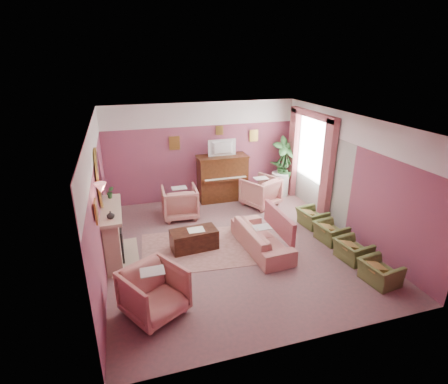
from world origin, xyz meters
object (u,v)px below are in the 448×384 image
object	(u,v)px
coffee_table	(194,239)
floral_armchair_left	(180,201)
olive_chair_a	(380,269)
olive_chair_d	(312,215)
olive_chair_b	(353,247)
olive_chair_c	(331,230)
side_table	(280,184)
sofa	(262,234)
piano	(222,178)
television	(223,147)
floral_armchair_front	(154,290)
floral_armchair_right	(260,190)

from	to	relation	value
coffee_table	floral_armchair_left	bearing A→B (deg)	90.13
olive_chair_a	olive_chair_d	world-z (taller)	same
floral_armchair_left	olive_chair_b	size ratio (longest dim) A/B	1.36
olive_chair_c	olive_chair_a	bearing A→B (deg)	-90.00
coffee_table	side_table	distance (m)	3.98
sofa	side_table	world-z (taller)	sofa
olive_chair_b	olive_chair_d	world-z (taller)	same
piano	side_table	distance (m)	1.80
piano	television	xyz separation A→B (m)	(0.00, -0.05, 0.95)
floral_armchair_front	side_table	distance (m)	5.99
olive_chair_a	sofa	bearing A→B (deg)	132.58
floral_armchair_left	olive_chair_c	bearing A→B (deg)	-36.74
floral_armchair_right	side_table	world-z (taller)	floral_armchair_right
olive_chair_c	coffee_table	bearing A→B (deg)	169.38
floral_armchair_front	olive_chair_c	world-z (taller)	floral_armchair_front
piano	side_table	size ratio (longest dim) A/B	2.00
television	olive_chair_b	world-z (taller)	television
coffee_table	olive_chair_b	xyz separation A→B (m)	(3.05, -1.39, 0.07)
floral_armchair_right	olive_chair_d	world-z (taller)	floral_armchair_right
olive_chair_a	piano	bearing A→B (deg)	108.98
floral_armchair_left	floral_armchair_front	distance (m)	3.71
floral_armchair_right	olive_chair_a	bearing A→B (deg)	-79.47
piano	olive_chair_a	world-z (taller)	piano
olive_chair_d	floral_armchair_right	bearing A→B (deg)	115.58
piano	olive_chair_d	bearing A→B (deg)	-54.65
floral_armchair_front	olive_chair_a	size ratio (longest dim) A/B	1.36
floral_armchair_left	floral_armchair_front	xyz separation A→B (m)	(-1.05, -3.56, 0.00)
coffee_table	side_table	bearing A→B (deg)	36.96
sofa	floral_armchair_right	world-z (taller)	floral_armchair_right
olive_chair_c	olive_chair_d	bearing A→B (deg)	90.00
olive_chair_a	olive_chair_c	xyz separation A→B (m)	(0.00, 1.64, 0.00)
floral_armchair_right	piano	bearing A→B (deg)	139.90
olive_chair_a	olive_chair_d	distance (m)	2.46
television	floral_armchair_left	world-z (taller)	television
television	sofa	distance (m)	3.19
floral_armchair_left	side_table	world-z (taller)	floral_armchair_left
television	floral_armchair_front	bearing A→B (deg)	-119.44
floral_armchair_front	piano	bearing A→B (deg)	60.84
coffee_table	floral_armchair_front	world-z (taller)	floral_armchair_front
floral_armchair_right	olive_chair_c	bearing A→B (deg)	-72.57
television	sofa	world-z (taller)	television
sofa	floral_armchair_left	distance (m)	2.57
sofa	floral_armchair_front	world-z (taller)	floral_armchair_front
floral_armchair_right	floral_armchair_left	bearing A→B (deg)	-177.51
olive_chair_d	side_table	distance (m)	2.15
floral_armchair_front	olive_chair_a	bearing A→B (deg)	-5.03
piano	coffee_table	world-z (taller)	piano
sofa	floral_armchair_front	size ratio (longest dim) A/B	2.02
piano	sofa	size ratio (longest dim) A/B	0.76
coffee_table	floral_armchair_front	bearing A→B (deg)	-119.65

